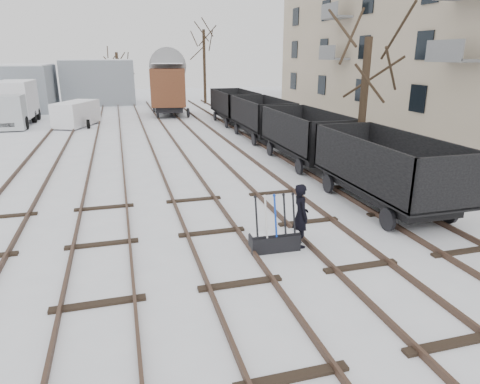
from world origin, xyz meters
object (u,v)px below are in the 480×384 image
object	(u,v)px
ground_frame	(275,240)
lorry	(14,103)
box_van_wagon	(169,85)
freight_wagon_a	(384,180)
panel_van	(76,114)
worker	(301,215)

from	to	relation	value
ground_frame	lorry	bearing A→B (deg)	114.80
box_van_wagon	freight_wagon_a	bearing A→B (deg)	-72.09
ground_frame	panel_van	size ratio (longest dim) A/B	0.34
worker	lorry	xyz separation A→B (m)	(-11.53, 24.79, 0.74)
freight_wagon_a	lorry	bearing A→B (deg)	124.27
lorry	panel_van	size ratio (longest dim) A/B	1.58
ground_frame	panel_van	xyz separation A→B (m)	(-6.52, 23.11, 0.63)
worker	box_van_wagon	distance (m)	27.23
ground_frame	box_van_wagon	distance (m)	27.37
freight_wagon_a	worker	bearing A→B (deg)	-151.40
worker	freight_wagon_a	world-z (taller)	freight_wagon_a
freight_wagon_a	panel_van	world-z (taller)	freight_wagon_a
ground_frame	worker	bearing A→B (deg)	8.99
ground_frame	box_van_wagon	size ratio (longest dim) A/B	0.25
ground_frame	box_van_wagon	bearing A→B (deg)	90.09
panel_van	ground_frame	bearing A→B (deg)	-50.37
worker	lorry	distance (m)	27.35
box_van_wagon	lorry	xyz separation A→B (m)	(-11.40, -2.38, -0.90)
freight_wagon_a	box_van_wagon	size ratio (longest dim) A/B	0.97
worker	panel_van	bearing A→B (deg)	19.72
box_van_wagon	panel_van	bearing A→B (deg)	-141.02
freight_wagon_a	panel_van	distance (m)	23.68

